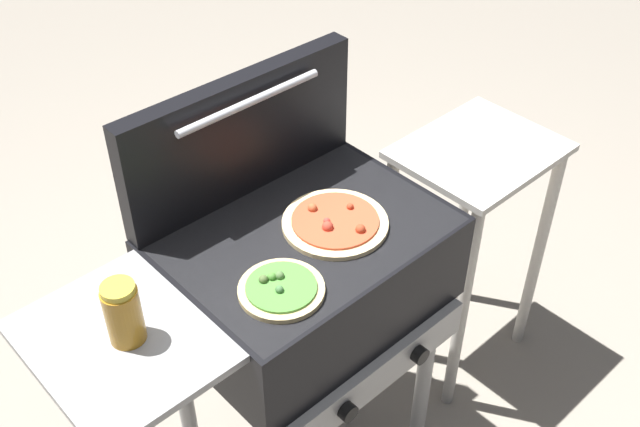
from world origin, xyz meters
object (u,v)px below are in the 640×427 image
object	(u,v)px
sauce_jar	(123,313)
pizza_pepperoni	(335,222)
prep_table	(469,215)
pizza_veggie	(281,289)
grill	(301,279)

from	to	relation	value
sauce_jar	pizza_pepperoni	bearing A→B (deg)	-2.97
prep_table	pizza_veggie	bearing A→B (deg)	-172.05
grill	pizza_veggie	bearing A→B (deg)	-143.88
sauce_jar	prep_table	distance (m)	1.19
pizza_veggie	prep_table	distance (m)	0.90
grill	pizza_pepperoni	distance (m)	0.17
pizza_veggie	prep_table	xyz separation A→B (m)	(0.83, 0.12, -0.33)
pizza_pepperoni	sauce_jar	xyz separation A→B (m)	(-0.53, 0.03, 0.06)
sauce_jar	grill	bearing A→B (deg)	0.67
grill	prep_table	size ratio (longest dim) A/B	1.17
pizza_veggie	sauce_jar	xyz separation A→B (m)	(-0.30, 0.11, 0.06)
grill	prep_table	distance (m)	0.70
grill	pizza_veggie	world-z (taller)	pizza_veggie
pizza_pepperoni	prep_table	size ratio (longest dim) A/B	0.30
pizza_veggie	grill	bearing A→B (deg)	36.12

